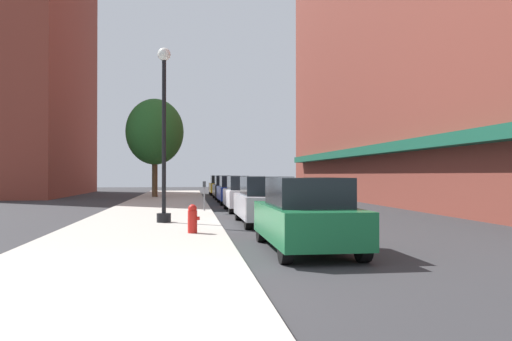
{
  "coord_description": "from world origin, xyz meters",
  "views": [
    {
      "loc": [
        1.37,
        -7.1,
        1.73
      ],
      "look_at": [
        4.42,
        15.61,
        1.92
      ],
      "focal_mm": 35.11,
      "sensor_mm": 36.0,
      "label": 1
    }
  ],
  "objects": [
    {
      "name": "ground_plane",
      "position": [
        4.0,
        18.0,
        0.0
      ],
      "size": [
        90.0,
        90.0,
        0.0
      ],
      "primitive_type": "plane",
      "color": "#2D2D30"
    },
    {
      "name": "sidewalk_slab",
      "position": [
        0.0,
        19.0,
        0.06
      ],
      "size": [
        4.8,
        50.0,
        0.12
      ],
      "primitive_type": "cube",
      "color": "#A8A399",
      "rests_on": "ground"
    },
    {
      "name": "building_right_brick",
      "position": [
        14.99,
        22.0,
        11.92
      ],
      "size": [
        6.8,
        40.0,
        23.88
      ],
      "color": "brown",
      "rests_on": "ground"
    },
    {
      "name": "building_far_background",
      "position": [
        -11.01,
        37.0,
        10.75
      ],
      "size": [
        6.8,
        18.0,
        21.55
      ],
      "color": "brown",
      "rests_on": "ground"
    },
    {
      "name": "lamppost",
      "position": [
        0.53,
        10.03,
        3.2
      ],
      "size": [
        0.48,
        0.48,
        5.9
      ],
      "color": "black",
      "rests_on": "sidewalk_slab"
    },
    {
      "name": "fire_hydrant",
      "position": [
        1.47,
        6.78,
        0.52
      ],
      "size": [
        0.33,
        0.26,
        0.79
      ],
      "color": "red",
      "rests_on": "sidewalk_slab"
    },
    {
      "name": "parking_meter_near",
      "position": [
        2.05,
        15.3,
        0.95
      ],
      "size": [
        0.14,
        0.09,
        1.31
      ],
      "color": "slate",
      "rests_on": "sidewalk_slab"
    },
    {
      "name": "tree_near",
      "position": [
        -1.09,
        29.83,
        4.83
      ],
      "size": [
        4.16,
        4.16,
        7.12
      ],
      "color": "#4C3823",
      "rests_on": "sidewalk_slab"
    },
    {
      "name": "car_green",
      "position": [
        4.0,
        3.96,
        0.81
      ],
      "size": [
        1.8,
        4.3,
        1.66
      ],
      "rotation": [
        0.0,
        0.0,
        -0.02
      ],
      "color": "black",
      "rests_on": "ground"
    },
    {
      "name": "car_silver",
      "position": [
        4.0,
        10.07,
        0.81
      ],
      "size": [
        1.8,
        4.3,
        1.66
      ],
      "rotation": [
        0.0,
        0.0,
        -0.04
      ],
      "color": "black",
      "rests_on": "ground"
    },
    {
      "name": "car_white",
      "position": [
        4.0,
        16.37,
        0.81
      ],
      "size": [
        1.8,
        4.3,
        1.66
      ],
      "rotation": [
        0.0,
        0.0,
        -0.04
      ],
      "color": "black",
      "rests_on": "ground"
    },
    {
      "name": "car_blue",
      "position": [
        4.0,
        22.38,
        0.81
      ],
      "size": [
        1.8,
        4.3,
        1.66
      ],
      "rotation": [
        0.0,
        0.0,
        -0.02
      ],
      "color": "black",
      "rests_on": "ground"
    },
    {
      "name": "car_black",
      "position": [
        4.0,
        28.16,
        0.81
      ],
      "size": [
        1.8,
        4.3,
        1.66
      ],
      "rotation": [
        0.0,
        0.0,
        0.02
      ],
      "color": "black",
      "rests_on": "ground"
    },
    {
      "name": "car_yellow",
      "position": [
        4.0,
        35.19,
        0.81
      ],
      "size": [
        1.8,
        4.3,
        1.66
      ],
      "rotation": [
        0.0,
        0.0,
        -0.02
      ],
      "color": "black",
      "rests_on": "ground"
    }
  ]
}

